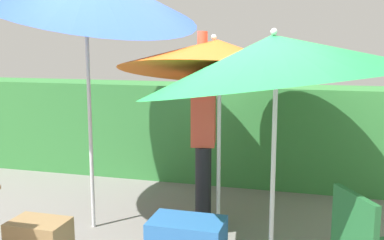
{
  "coord_description": "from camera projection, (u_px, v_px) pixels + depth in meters",
  "views": [
    {
      "loc": [
        1.07,
        -3.59,
        1.78
      ],
      "look_at": [
        0.0,
        0.3,
        1.1
      ],
      "focal_mm": 43.06,
      "sensor_mm": 36.0,
      "label": 1
    }
  ],
  "objects": [
    {
      "name": "hedge_row",
      "position": [
        231.0,
        133.0,
        5.98
      ],
      "size": [
        8.0,
        0.7,
        1.25
      ],
      "primitive_type": "cube",
      "color": "#38843D",
      "rests_on": "ground_plane"
    },
    {
      "name": "umbrella_orange",
      "position": [
        217.0,
        57.0,
        4.11
      ],
      "size": [
        1.77,
        1.79,
        1.97
      ],
      "color": "silver",
      "rests_on": "ground_plane"
    },
    {
      "name": "umbrella_yellow",
      "position": [
        274.0,
        57.0,
        4.54
      ],
      "size": [
        1.5,
        1.48,
        1.96
      ],
      "color": "silver",
      "rests_on": "ground_plane"
    },
    {
      "name": "umbrella_navy",
      "position": [
        275.0,
        60.0,
        3.32
      ],
      "size": [
        2.11,
        2.08,
        2.03
      ],
      "color": "silver",
      "rests_on": "ground_plane"
    },
    {
      "name": "person_vendor",
      "position": [
        204.0,
        132.0,
        4.4
      ],
      "size": [
        0.28,
        0.56,
        1.88
      ],
      "color": "black",
      "rests_on": "ground_plane"
    }
  ]
}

